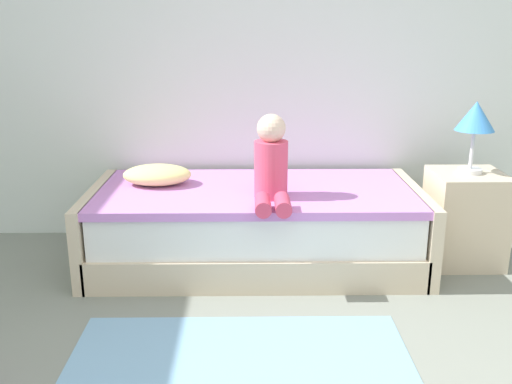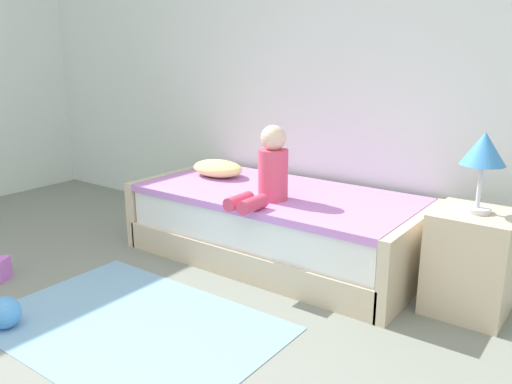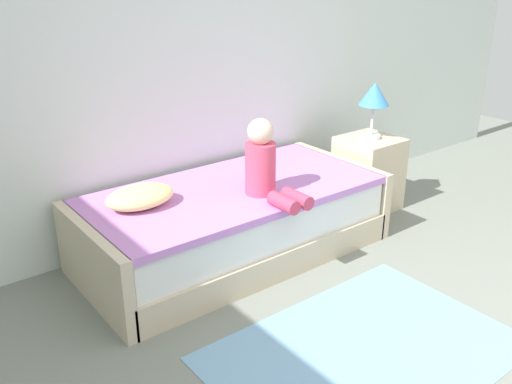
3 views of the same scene
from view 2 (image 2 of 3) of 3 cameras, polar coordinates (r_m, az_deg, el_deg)
name	(u,v)px [view 2 (image 2 of 3)]	position (r m, az deg, el deg)	size (l,w,h in m)	color
wall_rear	(360,53)	(3.93, 11.45, 14.77)	(7.20, 0.10, 2.90)	silver
bed	(276,225)	(3.76, 2.26, -3.66)	(2.11, 1.00, 0.50)	beige
nightstand	(471,262)	(3.23, 22.58, -7.15)	(0.44, 0.44, 0.60)	beige
table_lamp	(484,153)	(3.05, 23.80, 3.99)	(0.24, 0.24, 0.45)	silver
child_figure	(269,171)	(3.40, 1.44, 2.35)	(0.20, 0.51, 0.50)	#E04C6B
pillow	(218,168)	(4.12, -4.24, 2.62)	(0.44, 0.30, 0.13)	#F2E58C
toy_ball	(4,313)	(3.20, -26.02, -11.88)	(0.18, 0.18, 0.18)	#4C99E5
area_rug	(131,325)	(3.03, -13.61, -14.10)	(1.60, 1.10, 0.01)	#7AA8CC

